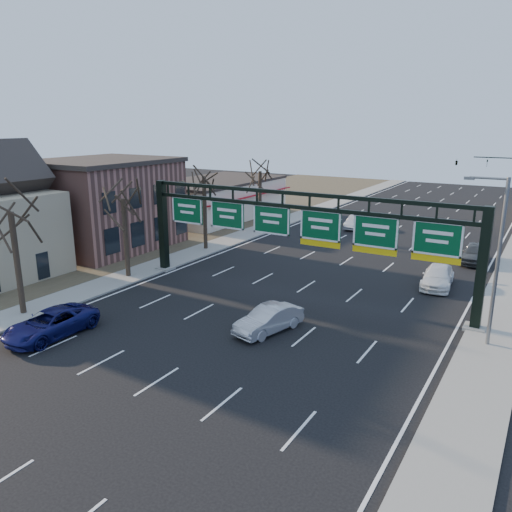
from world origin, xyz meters
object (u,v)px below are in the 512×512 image
Objects in this scene: car_silver_sedan at (269,319)px; car_white_wagon at (438,277)px; sign_gantry at (297,230)px; car_blue_suv at (51,324)px.

car_white_wagon is at bearing 78.57° from car_silver_sedan.
sign_gantry is 5.51× the size of car_silver_sedan.
car_silver_sedan is 14.93m from car_white_wagon.
car_blue_suv is at bearing -131.53° from car_silver_sedan.
car_blue_suv is (-8.66, -13.21, -3.88)m from sign_gantry.
car_silver_sedan is at bearing -121.31° from car_white_wagon.
car_blue_suv is 1.20× the size of car_silver_sedan.
car_silver_sedan is (1.46, -6.39, -3.89)m from sign_gantry.
car_silver_sedan is at bearing -77.17° from sign_gantry.
car_blue_suv is at bearing -123.24° from sign_gantry.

